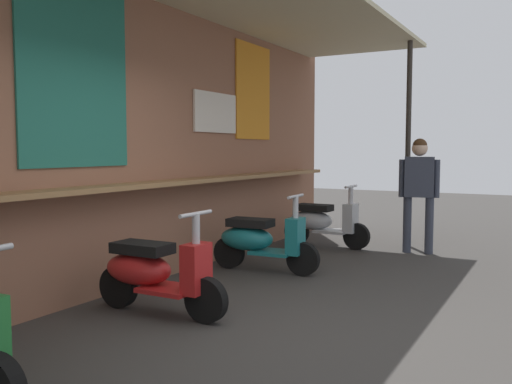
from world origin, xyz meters
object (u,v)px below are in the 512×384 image
Objects in this scene: shopper_browsing at (419,183)px; scooter_red at (153,272)px; scooter_teal at (259,240)px; scooter_silver at (321,221)px.

scooter_red is at bearing -31.80° from shopper_browsing.
shopper_browsing reaches higher than scooter_teal.
scooter_teal is (2.03, -0.00, 0.00)m from scooter_red.
shopper_browsing is at bearing 52.74° from scooter_teal.
scooter_silver is (2.01, 0.00, 0.00)m from scooter_teal.
scooter_teal is 2.01m from scooter_silver.
scooter_teal is 1.00× the size of scooter_silver.
shopper_browsing reaches higher than scooter_red.
scooter_red is 4.49m from shopper_browsing.
scooter_silver is at bearing 89.50° from scooter_red.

